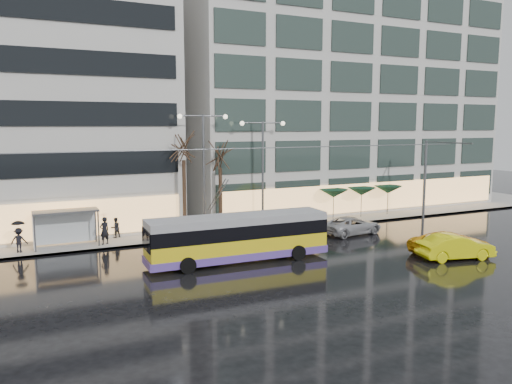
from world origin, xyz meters
TOP-DOWN VIEW (x-y plane):
  - ground at (0.00, 0.00)m, footprint 140.00×140.00m
  - sidewalk at (2.00, 14.00)m, footprint 80.00×10.00m
  - kerb at (2.00, 9.05)m, footprint 80.00×0.10m
  - building_right at (19.00, 19.00)m, footprint 32.00×14.00m
  - trolleybus at (1.27, 2.54)m, footprint 11.40×4.58m
  - catenary at (1.00, 7.94)m, footprint 42.24×5.12m
  - bus_shelter at (-8.38, 10.69)m, footprint 4.20×1.60m
  - street_lamp_near at (2.00, 10.80)m, footprint 3.96×0.36m
  - street_lamp_far at (7.00, 10.80)m, footprint 3.96×0.36m
  - tree_a at (0.50, 11.00)m, footprint 3.20×3.20m
  - tree_b at (3.50, 11.20)m, footprint 3.20×3.20m
  - parasol_a at (14.00, 11.00)m, footprint 2.50×2.50m
  - parasol_b at (17.00, 11.00)m, footprint 2.50×2.50m
  - parasol_c at (20.00, 11.00)m, footprint 2.50×2.50m
  - taxi_b at (13.83, -2.78)m, footprint 5.03×2.63m
  - taxi_c at (14.35, -1.93)m, footprint 5.69×3.09m
  - sedan_silver at (12.30, 5.95)m, footprint 5.13×2.78m
  - pedestrian_a at (-5.57, 10.12)m, footprint 1.28×1.28m
  - pedestrian_b at (-4.53, 11.86)m, footprint 0.88×0.79m
  - pedestrian_c at (-10.94, 10.22)m, footprint 1.18×1.04m

SIDE VIEW (x-z plane):
  - ground at x=0.00m, z-range 0.00..0.00m
  - sidewalk at x=2.00m, z-range 0.00..0.15m
  - kerb at x=2.00m, z-range 0.00..0.15m
  - sedan_silver at x=12.30m, z-range 0.00..1.37m
  - taxi_c at x=14.35m, z-range 0.00..1.51m
  - taxi_b at x=13.83m, z-range 0.00..1.58m
  - pedestrian_b at x=-4.53m, z-range 0.15..1.64m
  - pedestrian_c at x=-10.94m, z-range 0.21..2.32m
  - trolleybus at x=1.27m, z-range -1.20..4.05m
  - pedestrian_a at x=-5.57m, z-range 0.47..2.66m
  - bus_shelter at x=-8.38m, z-range 0.71..3.22m
  - parasol_a at x=14.00m, z-range 1.12..3.77m
  - parasol_b at x=17.00m, z-range 1.12..3.77m
  - parasol_c at x=20.00m, z-range 1.12..3.77m
  - catenary at x=1.00m, z-range 0.75..7.75m
  - street_lamp_far at x=7.00m, z-range 1.45..9.98m
  - street_lamp_near at x=2.00m, z-range 1.48..10.51m
  - tree_b at x=3.50m, z-range 2.55..10.25m
  - tree_a at x=0.50m, z-range 2.89..11.29m
  - building_right at x=19.00m, z-range 0.15..25.15m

